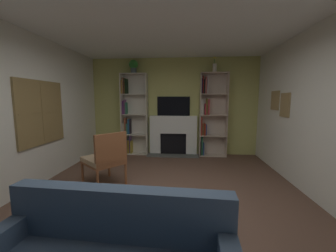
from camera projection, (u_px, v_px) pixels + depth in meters
ground_plane at (161, 209)px, 2.96m from camera, size 7.48×7.48×0.00m
wall_back_accent at (174, 107)px, 5.89m from camera, size 4.77×0.06×2.71m
wall_left_with_window at (2, 113)px, 3.03m from camera, size 0.11×6.35×2.71m
ceiling at (160, 5)px, 2.61m from camera, size 4.77×6.35×0.06m
fireplace at (173, 134)px, 5.86m from camera, size 1.43×0.49×1.10m
tv at (174, 106)px, 5.83m from camera, size 0.92×0.06×0.54m
bookshelf_left at (132, 117)px, 5.90m from camera, size 0.73×0.31×2.27m
bookshelf_right at (210, 114)px, 5.69m from camera, size 0.73×0.33×2.27m
potted_plant at (134, 66)px, 5.66m from camera, size 0.24×0.24×0.36m
vase_with_flowers at (215, 67)px, 5.49m from camera, size 0.11×0.11×0.42m
armchair at (106, 158)px, 3.69m from camera, size 0.87×0.86×0.99m
coffee_table at (136, 211)px, 2.31m from camera, size 0.98×0.48×0.36m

